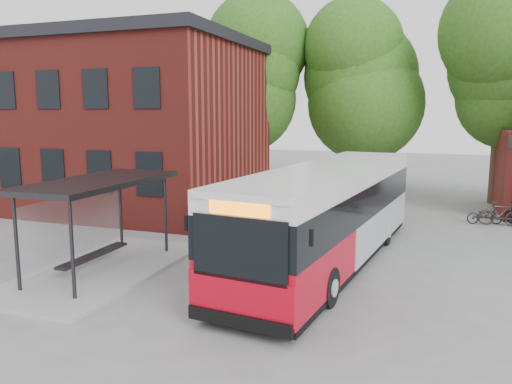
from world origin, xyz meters
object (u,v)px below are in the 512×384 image
(city_bus, at_px, (330,215))
(bicycle_0, at_px, (485,215))
(bicycle_1, at_px, (500,214))
(bus_shelter, at_px, (100,226))

(city_bus, height_order, bicycle_0, city_bus)
(bicycle_0, xyz_separation_m, bicycle_1, (0.58, -0.12, 0.12))
(bicycle_0, distance_m, bicycle_1, 0.60)
(city_bus, relative_size, bicycle_1, 7.19)
(bus_shelter, xyz_separation_m, bicycle_1, (12.25, 11.08, -0.93))
(bus_shelter, distance_m, bicycle_1, 16.54)
(bus_shelter, height_order, bicycle_0, bus_shelter)
(bus_shelter, distance_m, bicycle_0, 16.21)
(bus_shelter, relative_size, bicycle_0, 4.55)
(bus_shelter, height_order, city_bus, city_bus)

